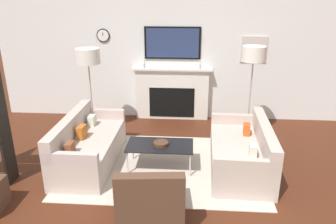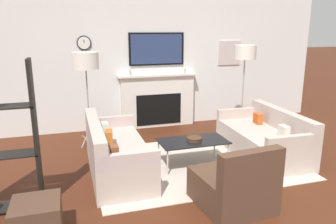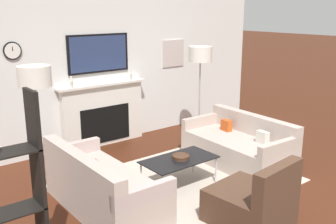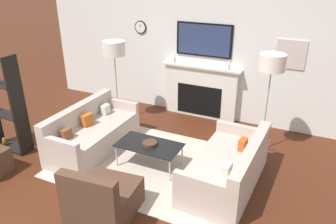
{
  "view_description": "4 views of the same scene",
  "coord_description": "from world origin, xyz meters",
  "px_view_note": "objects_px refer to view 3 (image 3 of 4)",
  "views": [
    {
      "loc": [
        0.4,
        -2.23,
        2.63
      ],
      "look_at": [
        0.03,
        2.84,
        0.75
      ],
      "focal_mm": 35.0,
      "sensor_mm": 36.0,
      "label": 1
    },
    {
      "loc": [
        -1.79,
        -2.03,
        2.03
      ],
      "look_at": [
        -0.34,
        2.69,
        0.77
      ],
      "focal_mm": 35.0,
      "sensor_mm": 36.0,
      "label": 2
    },
    {
      "loc": [
        -3.29,
        -1.5,
        2.39
      ],
      "look_at": [
        0.07,
        2.74,
        0.95
      ],
      "focal_mm": 42.0,
      "sensor_mm": 36.0,
      "label": 3
    },
    {
      "loc": [
        2.15,
        -1.62,
        3.02
      ],
      "look_at": [
        0.06,
        2.79,
        0.8
      ],
      "focal_mm": 35.0,
      "sensor_mm": 36.0,
      "label": 4
    }
  ],
  "objects_px": {
    "couch_left": "(102,188)",
    "decorative_bowl": "(181,157)",
    "coffee_table": "(179,161)",
    "floor_lamp_right": "(200,55)",
    "couch_right": "(239,147)",
    "armchair": "(253,203)",
    "floor_lamp_left": "(34,78)"
  },
  "relations": [
    {
      "from": "coffee_table",
      "to": "armchair",
      "type": "bearing_deg",
      "value": -89.49
    },
    {
      "from": "coffee_table",
      "to": "floor_lamp_left",
      "type": "height_order",
      "value": "floor_lamp_left"
    },
    {
      "from": "couch_left",
      "to": "floor_lamp_left",
      "type": "distance_m",
      "value": 1.74
    },
    {
      "from": "couch_left",
      "to": "decorative_bowl",
      "type": "xyz_separation_m",
      "value": [
        1.18,
        -0.07,
        0.14
      ]
    },
    {
      "from": "coffee_table",
      "to": "floor_lamp_right",
      "type": "relative_size",
      "value": 0.59
    },
    {
      "from": "couch_left",
      "to": "couch_right",
      "type": "bearing_deg",
      "value": -0.05
    },
    {
      "from": "couch_right",
      "to": "decorative_bowl",
      "type": "xyz_separation_m",
      "value": [
        -1.26,
        -0.07,
        0.16
      ]
    },
    {
      "from": "couch_right",
      "to": "decorative_bowl",
      "type": "height_order",
      "value": "couch_right"
    },
    {
      "from": "decorative_bowl",
      "to": "couch_left",
      "type": "bearing_deg",
      "value": 176.59
    },
    {
      "from": "floor_lamp_left",
      "to": "couch_left",
      "type": "bearing_deg",
      "value": -77.63
    },
    {
      "from": "decorative_bowl",
      "to": "armchair",
      "type": "bearing_deg",
      "value": -90.23
    },
    {
      "from": "couch_right",
      "to": "floor_lamp_left",
      "type": "distance_m",
      "value": 3.22
    },
    {
      "from": "floor_lamp_left",
      "to": "floor_lamp_right",
      "type": "xyz_separation_m",
      "value": [
        2.98,
        -0.0,
        0.08
      ]
    },
    {
      "from": "coffee_table",
      "to": "decorative_bowl",
      "type": "distance_m",
      "value": 0.06
    },
    {
      "from": "floor_lamp_right",
      "to": "coffee_table",
      "type": "bearing_deg",
      "value": -140.46
    },
    {
      "from": "armchair",
      "to": "coffee_table",
      "type": "distance_m",
      "value": 1.28
    },
    {
      "from": "coffee_table",
      "to": "floor_lamp_right",
      "type": "bearing_deg",
      "value": 39.54
    },
    {
      "from": "floor_lamp_left",
      "to": "floor_lamp_right",
      "type": "relative_size",
      "value": 0.96
    },
    {
      "from": "couch_left",
      "to": "floor_lamp_left",
      "type": "relative_size",
      "value": 1.08
    },
    {
      "from": "couch_right",
      "to": "floor_lamp_right",
      "type": "height_order",
      "value": "floor_lamp_right"
    },
    {
      "from": "armchair",
      "to": "floor_lamp_right",
      "type": "distance_m",
      "value": 3.26
    },
    {
      "from": "decorative_bowl",
      "to": "floor_lamp_right",
      "type": "relative_size",
      "value": 0.14
    },
    {
      "from": "armchair",
      "to": "floor_lamp_left",
      "type": "height_order",
      "value": "floor_lamp_left"
    },
    {
      "from": "armchair",
      "to": "floor_lamp_left",
      "type": "xyz_separation_m",
      "value": [
        -1.45,
        2.56,
        1.24
      ]
    },
    {
      "from": "couch_right",
      "to": "coffee_table",
      "type": "bearing_deg",
      "value": -177.43
    },
    {
      "from": "armchair",
      "to": "floor_lamp_right",
      "type": "xyz_separation_m",
      "value": [
        1.53,
        2.56,
        1.32
      ]
    },
    {
      "from": "couch_left",
      "to": "floor_lamp_left",
      "type": "height_order",
      "value": "floor_lamp_left"
    },
    {
      "from": "couch_right",
      "to": "floor_lamp_right",
      "type": "bearing_deg",
      "value": 77.68
    },
    {
      "from": "coffee_table",
      "to": "floor_lamp_right",
      "type": "xyz_separation_m",
      "value": [
        1.55,
        1.28,
        1.21
      ]
    },
    {
      "from": "decorative_bowl",
      "to": "couch_right",
      "type": "bearing_deg",
      "value": 3.11
    },
    {
      "from": "couch_right",
      "to": "floor_lamp_left",
      "type": "xyz_separation_m",
      "value": [
        -2.72,
        1.22,
        1.23
      ]
    },
    {
      "from": "couch_right",
      "to": "armchair",
      "type": "distance_m",
      "value": 1.84
    }
  ]
}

